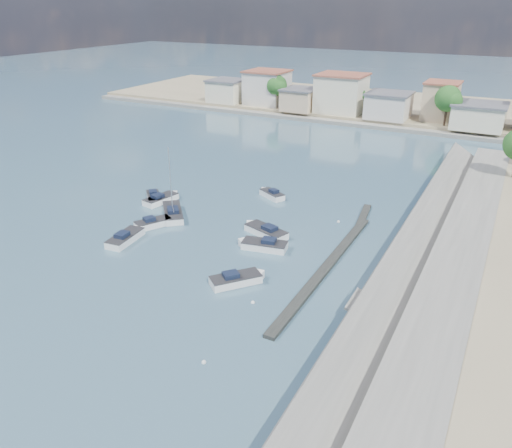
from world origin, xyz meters
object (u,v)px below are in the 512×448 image
at_px(motorboat_e, 162,199).
at_px(motorboat_f, 271,194).
at_px(motorboat_c, 264,231).
at_px(motorboat_h, 238,279).
at_px(motorboat_b, 155,223).
at_px(motorboat_a, 127,237).
at_px(motorboat_d, 262,245).
at_px(motorboat_g, 154,198).
at_px(sailboat, 173,212).

relative_size(motorboat_e, motorboat_f, 1.29).
height_order(motorboat_c, motorboat_h, same).
bearing_deg(motorboat_b, motorboat_a, -93.69).
distance_m(motorboat_b, motorboat_d, 13.98).
bearing_deg(motorboat_b, motorboat_g, 129.27).
relative_size(motorboat_c, motorboat_h, 1.21).
bearing_deg(motorboat_e, motorboat_b, -58.70).
height_order(motorboat_f, motorboat_h, same).
relative_size(motorboat_c, motorboat_d, 1.08).
bearing_deg(motorboat_f, sailboat, -125.73).
bearing_deg(motorboat_f, motorboat_h, -71.49).
bearing_deg(sailboat, motorboat_g, 152.50).
bearing_deg(sailboat, motorboat_c, 1.78).
height_order(motorboat_c, motorboat_f, same).
relative_size(motorboat_e, motorboat_g, 1.30).
distance_m(motorboat_e, motorboat_f, 14.65).
xyz_separation_m(motorboat_e, motorboat_g, (-1.11, -0.35, 0.00)).
distance_m(motorboat_f, sailboat, 13.92).
xyz_separation_m(motorboat_b, motorboat_g, (-5.17, 6.33, 0.00)).
bearing_deg(motorboat_e, motorboat_d, -18.23).
distance_m(motorboat_a, motorboat_c, 15.50).
height_order(motorboat_g, motorboat_h, same).
distance_m(motorboat_e, motorboat_h, 23.53).
height_order(motorboat_c, sailboat, sailboat).
distance_m(motorboat_a, motorboat_e, 11.89).
relative_size(motorboat_a, sailboat, 0.62).
bearing_deg(motorboat_g, motorboat_a, -65.95).
bearing_deg(motorboat_h, motorboat_d, 99.91).
relative_size(motorboat_f, motorboat_h, 0.86).
xyz_separation_m(motorboat_b, sailboat, (-0.14, 3.71, 0.03)).
bearing_deg(motorboat_g, motorboat_c, -7.17).
distance_m(motorboat_g, motorboat_h, 24.26).
bearing_deg(motorboat_d, motorboat_h, -80.09).
height_order(motorboat_c, motorboat_e, same).
bearing_deg(motorboat_b, motorboat_e, 121.30).
xyz_separation_m(motorboat_g, sailboat, (5.04, -2.62, 0.03)).
bearing_deg(motorboat_c, motorboat_a, -145.85).
relative_size(motorboat_d, motorboat_h, 1.12).
bearing_deg(motorboat_b, motorboat_f, 61.96).
height_order(motorboat_a, sailboat, sailboat).
xyz_separation_m(motorboat_c, sailboat, (-12.67, -0.39, 0.03)).
height_order(motorboat_c, motorboat_g, same).
bearing_deg(motorboat_h, motorboat_b, 156.20).
bearing_deg(motorboat_f, motorboat_e, -145.36).
bearing_deg(motorboat_a, motorboat_h, -7.80).
relative_size(motorboat_e, sailboat, 0.61).
bearing_deg(motorboat_b, motorboat_h, -23.80).
height_order(motorboat_g, sailboat, sailboat).
height_order(motorboat_f, motorboat_g, same).
height_order(motorboat_f, sailboat, sailboat).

